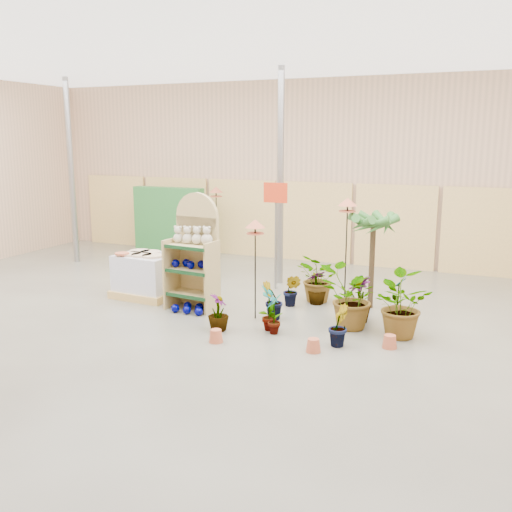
{
  "coord_description": "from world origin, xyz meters",
  "views": [
    {
      "loc": [
        4.23,
        -7.7,
        3.09
      ],
      "look_at": [
        0.3,
        1.5,
        1.0
      ],
      "focal_mm": 40.0,
      "sensor_mm": 36.0,
      "label": 1
    }
  ],
  "objects_px": {
    "pallet_stack": "(147,275)",
    "potted_plant_2": "(350,298)",
    "display_shelf": "(195,256)",
    "bird_table_front": "(255,227)"
  },
  "relations": [
    {
      "from": "display_shelf",
      "to": "potted_plant_2",
      "type": "relative_size",
      "value": 2.01
    },
    {
      "from": "pallet_stack",
      "to": "bird_table_front",
      "type": "bearing_deg",
      "value": -6.5
    },
    {
      "from": "display_shelf",
      "to": "potted_plant_2",
      "type": "distance_m",
      "value": 2.96
    },
    {
      "from": "bird_table_front",
      "to": "potted_plant_2",
      "type": "height_order",
      "value": "bird_table_front"
    },
    {
      "from": "display_shelf",
      "to": "potted_plant_2",
      "type": "bearing_deg",
      "value": 3.44
    },
    {
      "from": "pallet_stack",
      "to": "potted_plant_2",
      "type": "height_order",
      "value": "potted_plant_2"
    },
    {
      "from": "display_shelf",
      "to": "bird_table_front",
      "type": "xyz_separation_m",
      "value": [
        1.28,
        -0.21,
        0.64
      ]
    },
    {
      "from": "pallet_stack",
      "to": "potted_plant_2",
      "type": "xyz_separation_m",
      "value": [
        4.16,
        -0.36,
        0.1
      ]
    },
    {
      "from": "bird_table_front",
      "to": "potted_plant_2",
      "type": "bearing_deg",
      "value": 3.22
    },
    {
      "from": "pallet_stack",
      "to": "potted_plant_2",
      "type": "distance_m",
      "value": 4.18
    }
  ]
}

